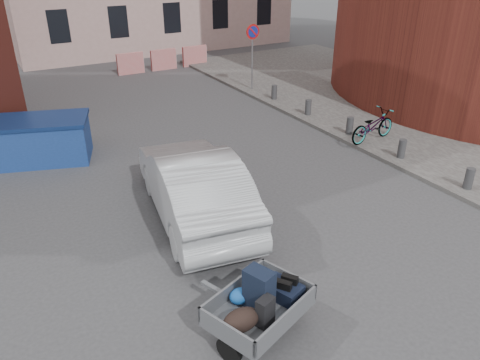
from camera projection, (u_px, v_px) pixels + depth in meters
ground at (242, 240)px, 9.99m from camera, size 120.00×120.00×0.00m
sidewalk at (419, 111)px, 17.51m from camera, size 9.00×24.00×0.12m
no_parking_sign at (253, 43)px, 19.08m from camera, size 0.60×0.09×2.65m
bollards at (350, 126)px, 15.11m from camera, size 0.22×9.02×0.55m
barriers at (164, 60)px, 23.23m from camera, size 4.70×0.18×1.00m
trailer at (259, 305)px, 7.30m from camera, size 1.88×1.98×1.20m
dumpster at (36, 140)px, 13.36m from camera, size 3.33×2.42×1.26m
silver_car at (194, 184)px, 10.50m from camera, size 2.52×5.16×1.63m
bicycle at (373, 126)px, 14.50m from camera, size 1.89×0.83×0.96m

